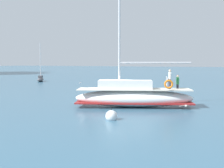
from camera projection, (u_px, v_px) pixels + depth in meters
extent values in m
plane|color=#38607A|center=(116.00, 104.00, 25.48)|extent=(400.00, 400.00, 0.00)
ellipsoid|color=white|center=(134.00, 98.00, 24.01)|extent=(6.02, 9.76, 1.40)
cube|color=maroon|center=(134.00, 102.00, 24.03)|extent=(5.97, 9.60, 0.10)
cube|color=beige|center=(134.00, 89.00, 23.95)|extent=(5.66, 9.24, 0.08)
cube|color=white|center=(125.00, 84.00, 23.96)|extent=(3.26, 4.63, 0.70)
cylinder|color=silver|center=(119.00, 18.00, 23.59)|extent=(0.16, 0.16, 11.40)
cylinder|color=#B7B7BC|center=(155.00, 63.00, 23.70)|extent=(2.40, 5.33, 0.12)
cylinder|color=silver|center=(80.00, 83.00, 24.16)|extent=(0.85, 0.41, 0.06)
torus|color=orange|center=(169.00, 84.00, 22.60)|extent=(0.41, 0.70, 0.70)
cylinder|color=#33333D|center=(170.00, 84.00, 23.76)|extent=(0.20, 0.20, 0.80)
cube|color=white|center=(170.00, 76.00, 23.71)|extent=(0.37, 0.31, 0.56)
sphere|color=beige|center=(170.00, 71.00, 23.68)|extent=(0.20, 0.20, 0.20)
cylinder|color=white|center=(170.00, 76.00, 23.49)|extent=(0.09, 0.09, 0.50)
cylinder|color=white|center=(169.00, 76.00, 23.93)|extent=(0.09, 0.09, 0.50)
cylinder|color=#33333D|center=(178.00, 86.00, 24.28)|extent=(0.20, 0.20, 0.35)
cube|color=#338C4C|center=(178.00, 81.00, 24.25)|extent=(0.37, 0.31, 0.56)
sphere|color=beige|center=(178.00, 76.00, 24.22)|extent=(0.20, 0.20, 0.20)
cylinder|color=#338C4C|center=(178.00, 82.00, 24.03)|extent=(0.09, 0.09, 0.50)
cylinder|color=#338C4C|center=(177.00, 81.00, 24.47)|extent=(0.09, 0.09, 0.50)
torus|color=silver|center=(167.00, 81.00, 23.76)|extent=(0.72, 0.36, 0.76)
ellipsoid|color=#4C4C51|center=(40.00, 80.00, 55.29)|extent=(4.17, 3.14, 0.70)
cube|color=#4C4C51|center=(41.00, 77.00, 55.46)|extent=(1.80, 1.47, 0.40)
cylinder|color=silver|center=(40.00, 60.00, 55.33)|extent=(0.12, 0.12, 6.53)
ellipsoid|color=silver|center=(186.00, 106.00, 22.65)|extent=(0.40, 0.35, 0.16)
sphere|color=silver|center=(186.00, 106.00, 22.46)|extent=(0.11, 0.11, 0.11)
cone|color=gold|center=(187.00, 106.00, 22.40)|extent=(0.08, 0.07, 0.04)
cube|color=#9E9993|center=(189.00, 105.00, 22.67)|extent=(0.39, 0.51, 0.13)
cube|color=#9E9993|center=(182.00, 106.00, 22.62)|extent=(0.39, 0.51, 0.13)
sphere|color=silver|center=(111.00, 116.00, 18.67)|extent=(0.76, 0.76, 0.76)
cylinder|color=black|center=(111.00, 111.00, 18.65)|extent=(0.04, 0.04, 0.60)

